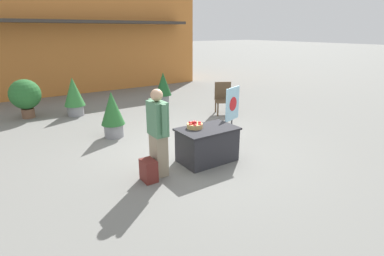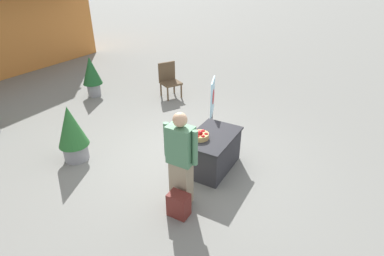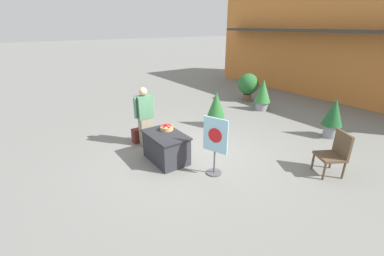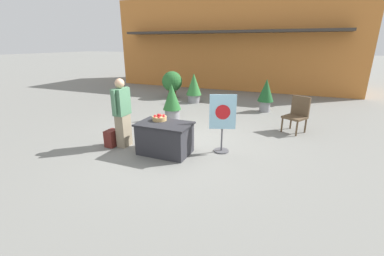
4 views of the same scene
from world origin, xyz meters
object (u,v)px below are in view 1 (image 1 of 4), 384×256
Objects in this scene: backpack at (149,170)px; potted_plant_far_left at (74,95)px; person_visitor at (158,132)px; patio_chair at (223,97)px; potted_plant_far_right at (163,87)px; apple_basket at (195,125)px; potted_plant_near_left at (25,95)px; poster_board at (232,112)px; display_table at (207,144)px; potted_plant_near_right at (112,113)px.

backpack is 0.33× the size of potted_plant_far_left.
patio_chair is (4.00, 2.87, -0.30)m from person_visitor.
backpack is 0.34× the size of potted_plant_far_right.
patio_chair reaches higher than apple_basket.
potted_plant_near_left is (-1.33, 6.07, 0.53)m from backpack.
apple_basket is 0.27× the size of potted_plant_far_right.
display_table is at bearing -83.65° from poster_board.
person_visitor reaches higher than potted_plant_near_right.
poster_board is 1.13× the size of potted_plant_far_right.
apple_basket is 0.32× the size of patio_chair.
apple_basket is at bearing -65.97° from potted_plant_near_left.
display_table is at bearing -15.33° from patio_chair.
person_visitor is at bearing -74.72° from potted_plant_near_left.
backpack is at bearing -121.61° from potted_plant_far_right.
potted_plant_near_right reaches higher than backpack.
poster_board reaches higher than potted_plant_near_left.
potted_plant_far_left reaches higher than potted_plant_far_right.
display_table reaches higher than backpack.
person_visitor reaches higher than patio_chair.
potted_plant_near_left is (-5.62, 3.08, 0.17)m from patio_chair.
person_visitor reaches higher than potted_plant_far_right.
backpack is 5.98m from potted_plant_far_right.
potted_plant_near_right is (-2.35, 2.03, -0.12)m from poster_board.
potted_plant_near_left is at bearing 114.03° from apple_basket.
potted_plant_near_left is (-4.46, 1.00, 0.03)m from potted_plant_far_right.
potted_plant_near_right is (-1.13, 2.63, 0.28)m from display_table.
apple_basket is (-0.22, 0.16, 0.43)m from display_table.
display_table is 1.41m from poster_board.
potted_plant_far_left is at bearing 96.51° from potted_plant_near_right.
patio_chair is at bearing 124.75° from poster_board.
apple_basket is 0.97m from person_visitor.
potted_plant_far_right reaches higher than patio_chair.
potted_plant_far_left is 1.47m from potted_plant_near_left.
display_table is 1.01× the size of potted_plant_far_right.
potted_plant_near_right is at bearing -63.40° from potted_plant_near_left.
person_visitor is (-1.17, 0.00, 0.50)m from display_table.
apple_basket is 5.15m from potted_plant_far_right.
poster_board is at bearing -53.13° from potted_plant_near_left.
potted_plant_near_right reaches higher than apple_basket.
backpack is 0.40× the size of patio_chair.
person_visitor is 1.63× the size of patio_chair.
apple_basket is 2.64m from potted_plant_near_right.
potted_plant_near_left is at bearing 102.39° from backpack.
poster_board reaches higher than potted_plant_far_left.
potted_plant_near_left is at bearing 167.41° from potted_plant_far_right.
potted_plant_far_right reaches higher than backpack.
poster_board is 1.10× the size of potted_plant_far_left.
potted_plant_near_left is at bearing 156.97° from potted_plant_far_left.
potted_plant_far_right is (1.66, 4.95, 0.34)m from display_table.
apple_basket is 5.36m from potted_plant_far_left.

